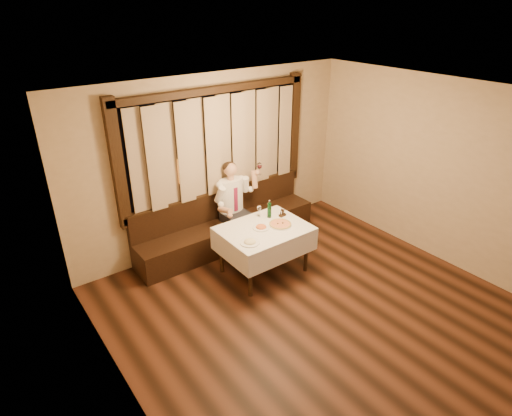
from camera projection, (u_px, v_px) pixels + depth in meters
room at (300, 199)px, 5.39m from camera, size 5.01×6.01×2.81m
banquette at (227, 227)px, 7.18m from camera, size 3.20×0.61×0.94m
dining_table at (264, 234)px, 6.29m from camera, size 1.27×0.97×0.76m
pizza at (280, 224)px, 6.32m from camera, size 0.35×0.35×0.04m
pasta_red at (261, 226)px, 6.23m from camera, size 0.25×0.25×0.09m
pasta_cream at (250, 241)px, 5.84m from camera, size 0.27×0.27×0.09m
green_bottle at (269, 210)px, 6.49m from camera, size 0.06×0.06×0.29m
table_wine_glass at (259, 209)px, 6.52m from camera, size 0.07×0.07×0.18m
cruet_caddy at (282, 214)px, 6.56m from camera, size 0.11×0.07×0.12m
seated_man at (234, 199)px, 6.94m from camera, size 0.80×0.60×1.45m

